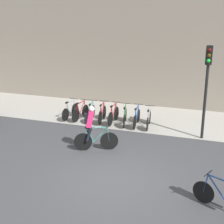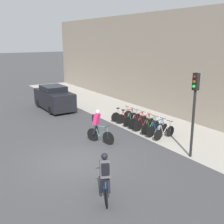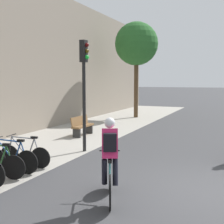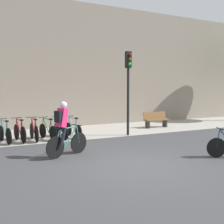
{
  "view_description": "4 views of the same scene",
  "coord_description": "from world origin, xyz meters",
  "px_view_note": "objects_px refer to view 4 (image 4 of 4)",
  "views": [
    {
      "loc": [
        2.86,
        -8.42,
        5.01
      ],
      "look_at": [
        -1.19,
        3.45,
        1.18
      ],
      "focal_mm": 50.0,
      "sensor_mm": 36.0,
      "label": 1
    },
    {
      "loc": [
        10.73,
        -5.04,
        5.4
      ],
      "look_at": [
        -1.18,
        2.68,
        1.65
      ],
      "focal_mm": 45.0,
      "sensor_mm": 36.0,
      "label": 2
    },
    {
      "loc": [
        -7.29,
        -0.47,
        2.56
      ],
      "look_at": [
        1.64,
        3.29,
        1.56
      ],
      "focal_mm": 50.0,
      "sensor_mm": 36.0,
      "label": 3
    },
    {
      "loc": [
        -4.23,
        -6.67,
        2.2
      ],
      "look_at": [
        0.52,
        2.57,
        1.34
      ],
      "focal_mm": 45.0,
      "sensor_mm": 36.0,
      "label": 4
    }
  ],
  "objects_px": {
    "parked_bike_7": "(73,129)",
    "traffic_light_pole": "(128,78)",
    "parked_bike_5": "(48,130)",
    "parked_bike_2": "(5,133)",
    "cyclist_pink": "(64,128)",
    "parked_bike_4": "(34,131)",
    "parked_bike_6": "(61,129)",
    "parked_bike_3": "(20,132)",
    "bench": "(156,119)"
  },
  "relations": [
    {
      "from": "parked_bike_7",
      "to": "traffic_light_pole",
      "type": "relative_size",
      "value": 0.42
    },
    {
      "from": "parked_bike_5",
      "to": "parked_bike_2",
      "type": "bearing_deg",
      "value": 179.98
    },
    {
      "from": "parked_bike_5",
      "to": "traffic_light_pole",
      "type": "relative_size",
      "value": 0.42
    },
    {
      "from": "traffic_light_pole",
      "to": "parked_bike_2",
      "type": "bearing_deg",
      "value": 172.92
    },
    {
      "from": "parked_bike_7",
      "to": "cyclist_pink",
      "type": "bearing_deg",
      "value": -114.18
    },
    {
      "from": "parked_bike_4",
      "to": "parked_bike_6",
      "type": "xyz_separation_m",
      "value": [
        1.17,
        -0.0,
        -0.01
      ]
    },
    {
      "from": "parked_bike_5",
      "to": "parked_bike_6",
      "type": "relative_size",
      "value": 0.96
    },
    {
      "from": "parked_bike_3",
      "to": "parked_bike_5",
      "type": "height_order",
      "value": "parked_bike_3"
    },
    {
      "from": "parked_bike_3",
      "to": "bench",
      "type": "distance_m",
      "value": 7.67
    },
    {
      "from": "parked_bike_2",
      "to": "parked_bike_5",
      "type": "distance_m",
      "value": 1.76
    },
    {
      "from": "parked_bike_2",
      "to": "bench",
      "type": "height_order",
      "value": "parked_bike_2"
    },
    {
      "from": "parked_bike_3",
      "to": "bench",
      "type": "xyz_separation_m",
      "value": [
        7.62,
        0.93,
        0.06
      ]
    },
    {
      "from": "parked_bike_3",
      "to": "parked_bike_5",
      "type": "bearing_deg",
      "value": -0.06
    },
    {
      "from": "bench",
      "to": "parked_bike_5",
      "type": "bearing_deg",
      "value": -171.77
    },
    {
      "from": "cyclist_pink",
      "to": "traffic_light_pole",
      "type": "height_order",
      "value": "traffic_light_pole"
    },
    {
      "from": "parked_bike_3",
      "to": "parked_bike_7",
      "type": "height_order",
      "value": "parked_bike_3"
    },
    {
      "from": "cyclist_pink",
      "to": "bench",
      "type": "xyz_separation_m",
      "value": [
        6.78,
        4.3,
        -0.48
      ]
    },
    {
      "from": "parked_bike_5",
      "to": "traffic_light_pole",
      "type": "distance_m",
      "value": 4.38
    },
    {
      "from": "parked_bike_3",
      "to": "parked_bike_4",
      "type": "xyz_separation_m",
      "value": [
        0.59,
        -0.0,
        0.0
      ]
    },
    {
      "from": "parked_bike_4",
      "to": "traffic_light_pole",
      "type": "relative_size",
      "value": 0.42
    },
    {
      "from": "parked_bike_7",
      "to": "bench",
      "type": "xyz_separation_m",
      "value": [
        5.27,
        0.93,
        0.08
      ]
    },
    {
      "from": "parked_bike_5",
      "to": "bench",
      "type": "height_order",
      "value": "parked_bike_5"
    },
    {
      "from": "parked_bike_2",
      "to": "parked_bike_5",
      "type": "bearing_deg",
      "value": -0.02
    },
    {
      "from": "parked_bike_2",
      "to": "bench",
      "type": "relative_size",
      "value": 1.08
    },
    {
      "from": "parked_bike_4",
      "to": "parked_bike_7",
      "type": "relative_size",
      "value": 1.01
    },
    {
      "from": "parked_bike_4",
      "to": "parked_bike_6",
      "type": "distance_m",
      "value": 1.17
    },
    {
      "from": "parked_bike_6",
      "to": "parked_bike_7",
      "type": "relative_size",
      "value": 1.03
    },
    {
      "from": "cyclist_pink",
      "to": "traffic_light_pole",
      "type": "relative_size",
      "value": 0.46
    },
    {
      "from": "cyclist_pink",
      "to": "parked_bike_6",
      "type": "distance_m",
      "value": 3.53
    },
    {
      "from": "cyclist_pink",
      "to": "traffic_light_pole",
      "type": "xyz_separation_m",
      "value": [
        4.0,
        2.69,
        1.76
      ]
    },
    {
      "from": "bench",
      "to": "cyclist_pink",
      "type": "bearing_deg",
      "value": -147.63
    },
    {
      "from": "parked_bike_2",
      "to": "parked_bike_6",
      "type": "bearing_deg",
      "value": -0.02
    },
    {
      "from": "parked_bike_2",
      "to": "parked_bike_3",
      "type": "bearing_deg",
      "value": 0.06
    },
    {
      "from": "parked_bike_4",
      "to": "parked_bike_7",
      "type": "height_order",
      "value": "parked_bike_4"
    },
    {
      "from": "parked_bike_4",
      "to": "parked_bike_7",
      "type": "xyz_separation_m",
      "value": [
        1.76,
        -0.0,
        -0.02
      ]
    },
    {
      "from": "parked_bike_2",
      "to": "parked_bike_7",
      "type": "relative_size",
      "value": 0.99
    },
    {
      "from": "parked_bike_7",
      "to": "parked_bike_6",
      "type": "bearing_deg",
      "value": 179.95
    },
    {
      "from": "parked_bike_3",
      "to": "traffic_light_pole",
      "type": "bearing_deg",
      "value": -7.93
    },
    {
      "from": "parked_bike_5",
      "to": "bench",
      "type": "xyz_separation_m",
      "value": [
        6.44,
        0.93,
        0.07
      ]
    },
    {
      "from": "parked_bike_5",
      "to": "parked_bike_7",
      "type": "relative_size",
      "value": 1.0
    },
    {
      "from": "parked_bike_2",
      "to": "bench",
      "type": "xyz_separation_m",
      "value": [
        8.2,
        0.93,
        0.07
      ]
    },
    {
      "from": "cyclist_pink",
      "to": "parked_bike_5",
      "type": "height_order",
      "value": "cyclist_pink"
    },
    {
      "from": "parked_bike_4",
      "to": "parked_bike_2",
      "type": "bearing_deg",
      "value": -179.98
    },
    {
      "from": "parked_bike_4",
      "to": "parked_bike_6",
      "type": "relative_size",
      "value": 0.98
    },
    {
      "from": "parked_bike_6",
      "to": "bench",
      "type": "bearing_deg",
      "value": 9.04
    },
    {
      "from": "parked_bike_3",
      "to": "parked_bike_4",
      "type": "bearing_deg",
      "value": -0.02
    },
    {
      "from": "parked_bike_2",
      "to": "parked_bike_7",
      "type": "xyz_separation_m",
      "value": [
        2.93,
        -0.0,
        -0.01
      ]
    },
    {
      "from": "parked_bike_3",
      "to": "parked_bike_7",
      "type": "bearing_deg",
      "value": -0.05
    },
    {
      "from": "parked_bike_3",
      "to": "bench",
      "type": "bearing_deg",
      "value": 6.97
    },
    {
      "from": "cyclist_pink",
      "to": "parked_bike_6",
      "type": "relative_size",
      "value": 1.06
    }
  ]
}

